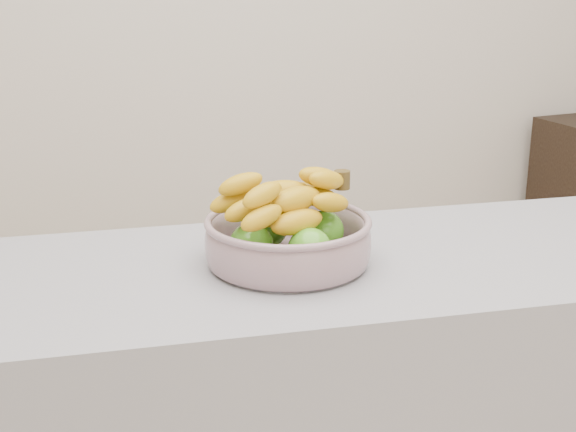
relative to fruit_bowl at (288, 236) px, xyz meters
name	(u,v)px	position (x,y,z in m)	size (l,w,h in m)	color
fruit_bowl	(288,236)	(0.00, 0.00, 0.00)	(0.33, 0.33, 0.17)	#9FB1BE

